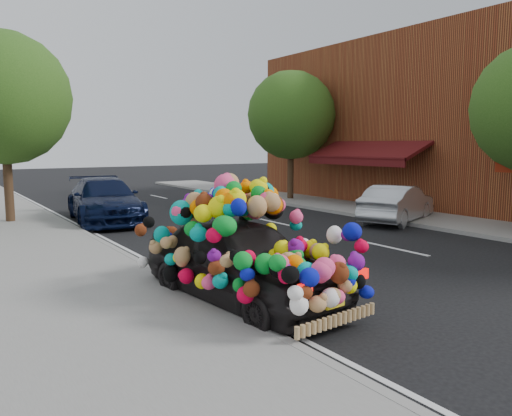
# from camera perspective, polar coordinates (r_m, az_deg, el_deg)

# --- Properties ---
(ground) EXTENTS (100.00, 100.00, 0.00)m
(ground) POSITION_cam_1_polar(r_m,az_deg,el_deg) (10.50, 2.61, -6.94)
(ground) COLOR black
(ground) RESTS_ON ground
(sidewalk) EXTENTS (4.00, 60.00, 0.12)m
(sidewalk) POSITION_cam_1_polar(r_m,az_deg,el_deg) (8.74, -21.12, -9.94)
(sidewalk) COLOR gray
(sidewalk) RESTS_ON ground
(kerb) EXTENTS (0.15, 60.00, 0.13)m
(kerb) POSITION_cam_1_polar(r_m,az_deg,el_deg) (9.33, -9.23, -8.44)
(kerb) COLOR gray
(kerb) RESTS_ON ground
(footpath_far) EXTENTS (3.00, 40.00, 0.12)m
(footpath_far) POSITION_cam_1_polar(r_m,az_deg,el_deg) (18.28, 17.96, -1.01)
(footpath_far) COLOR gray
(footpath_far) RESTS_ON ground
(lane_markings) EXTENTS (6.00, 50.00, 0.01)m
(lane_markings) POSITION_cam_1_polar(r_m,az_deg,el_deg) (12.90, 15.65, -4.49)
(lane_markings) COLOR silver
(lane_markings) RESTS_ON ground
(shopfront_row) EXTENTS (9.61, 22.00, 7.00)m
(shopfront_row) POSITION_cam_1_polar(r_m,az_deg,el_deg) (22.51, 26.79, 8.84)
(shopfront_row) COLOR brown
(shopfront_row) RESTS_ON ground
(tree_near_sidewalk) EXTENTS (4.20, 4.20, 6.13)m
(tree_near_sidewalk) POSITION_cam_1_polar(r_m,az_deg,el_deg) (17.89, -26.94, 11.13)
(tree_near_sidewalk) COLOR #332114
(tree_near_sidewalk) RESTS_ON ground
(tree_far_b) EXTENTS (4.00, 4.00, 5.90)m
(tree_far_b) POSITION_cam_1_polar(r_m,az_deg,el_deg) (23.02, 4.02, 10.52)
(tree_far_b) COLOR #332114
(tree_far_b) RESTS_ON ground
(plush_art_car) EXTENTS (2.39, 4.43, 2.03)m
(plush_art_car) POSITION_cam_1_polar(r_m,az_deg,el_deg) (8.15, -1.75, -3.61)
(plush_art_car) COLOR black
(plush_art_car) RESTS_ON ground
(navy_sedan) EXTENTS (2.70, 5.25, 1.46)m
(navy_sedan) POSITION_cam_1_polar(r_m,az_deg,el_deg) (17.50, -16.94, 0.89)
(navy_sedan) COLOR black
(navy_sedan) RESTS_ON ground
(silver_hatchback) EXTENTS (4.03, 2.60, 1.25)m
(silver_hatchback) POSITION_cam_1_polar(r_m,az_deg,el_deg) (17.21, 15.86, 0.48)
(silver_hatchback) COLOR #B0B3B8
(silver_hatchback) RESTS_ON ground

